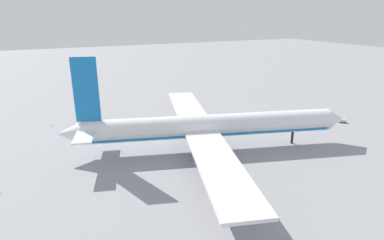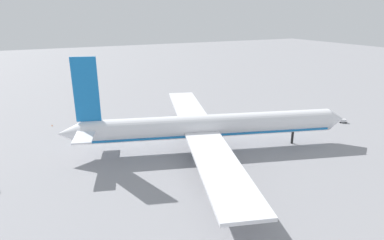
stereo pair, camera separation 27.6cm
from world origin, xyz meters
name	(u,v)px [view 2 (the right image)]	position (x,y,z in m)	size (l,w,h in m)	color
ground_plane	(212,148)	(0.00, 0.00, 0.00)	(600.00, 600.00, 0.00)	gray
airliner	(207,126)	(-1.41, 0.46, 6.51)	(76.57, 80.65, 25.64)	white
baggage_cart_0	(343,121)	(50.83, 0.04, 0.68)	(2.86, 2.46, 1.23)	#595B60
traffic_cone_1	(84,118)	(-27.77, 42.61, 0.28)	(0.36, 0.36, 0.55)	orange
traffic_cone_3	(52,125)	(-38.58, 38.87, 0.28)	(0.36, 0.36, 0.55)	orange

